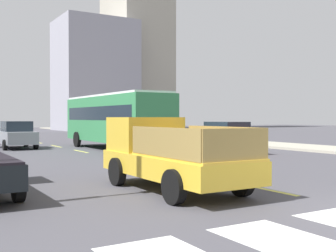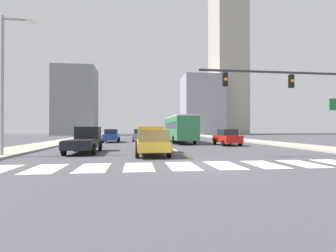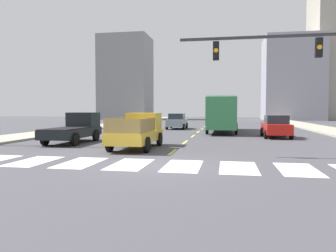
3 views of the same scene
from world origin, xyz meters
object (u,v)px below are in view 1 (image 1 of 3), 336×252
pickup_stakebed (166,154)px  sedan_near_left (225,137)px  city_bus (115,117)px  sedan_mid (16,135)px

pickup_stakebed → sedan_near_left: size_ratio=1.18×
city_bus → pickup_stakebed: bearing=-108.0°
sedan_mid → sedan_near_left: 13.23m
sedan_near_left → sedan_mid: bearing=134.3°
city_bus → sedan_mid: 6.51m
city_bus → sedan_mid: bearing=140.9°
sedan_mid → sedan_near_left: bearing=-44.4°
city_bus → sedan_mid: city_bus is taller
pickup_stakebed → city_bus: 14.55m
pickup_stakebed → city_bus: size_ratio=0.48×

